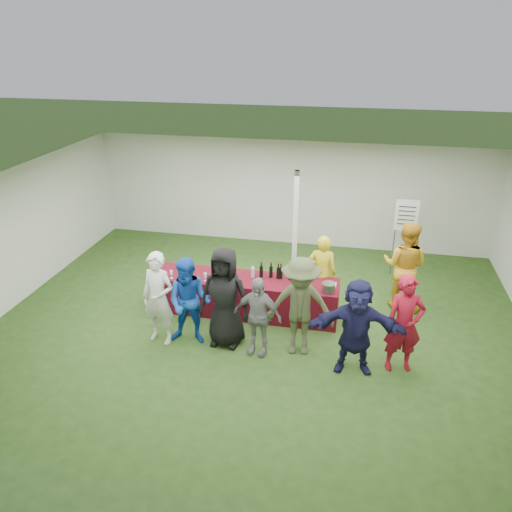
% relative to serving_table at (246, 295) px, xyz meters
% --- Properties ---
extents(ground, '(60.00, 60.00, 0.00)m').
position_rel_serving_table_xyz_m(ground, '(0.31, -0.27, -0.38)').
color(ground, '#284719').
rests_on(ground, ground).
extents(tent, '(10.00, 10.00, 10.00)m').
position_rel_serving_table_xyz_m(tent, '(0.81, 0.93, 0.98)').
color(tent, white).
rests_on(tent, ground).
extents(serving_table, '(3.60, 0.80, 0.75)m').
position_rel_serving_table_xyz_m(serving_table, '(0.00, 0.00, 0.00)').
color(serving_table, '#550C18').
rests_on(serving_table, ground).
extents(wine_bottles, '(0.79, 0.11, 0.32)m').
position_rel_serving_table_xyz_m(wine_bottles, '(0.64, 0.14, 0.50)').
color(wine_bottles, black).
rests_on(wine_bottles, serving_table).
extents(wine_glasses, '(2.73, 0.15, 0.16)m').
position_rel_serving_table_xyz_m(wine_glasses, '(-0.43, -0.26, 0.49)').
color(wine_glasses, silver).
rests_on(wine_glasses, serving_table).
extents(water_bottle, '(0.07, 0.07, 0.23)m').
position_rel_serving_table_xyz_m(water_bottle, '(0.12, 0.08, 0.48)').
color(water_bottle, silver).
rests_on(water_bottle, serving_table).
extents(bar_towel, '(0.25, 0.18, 0.03)m').
position_rel_serving_table_xyz_m(bar_towel, '(1.61, 0.05, 0.39)').
color(bar_towel, white).
rests_on(bar_towel, serving_table).
extents(dump_bucket, '(0.25, 0.25, 0.18)m').
position_rel_serving_table_xyz_m(dump_bucket, '(1.60, -0.22, 0.46)').
color(dump_bucket, slate).
rests_on(dump_bucket, serving_table).
extents(wine_list_sign, '(0.50, 0.03, 1.80)m').
position_rel_serving_table_xyz_m(wine_list_sign, '(3.08, 2.35, 0.94)').
color(wine_list_sign, slate).
rests_on(wine_list_sign, ground).
extents(staff_pourer, '(0.59, 0.40, 1.58)m').
position_rel_serving_table_xyz_m(staff_pourer, '(1.43, 0.47, 0.42)').
color(staff_pourer, gold).
rests_on(staff_pourer, ground).
extents(staff_back, '(1.06, 0.93, 1.83)m').
position_rel_serving_table_xyz_m(staff_back, '(3.01, 0.87, 0.54)').
color(staff_back, gold).
rests_on(staff_back, ground).
extents(customer_0, '(0.70, 0.53, 1.72)m').
position_rel_serving_table_xyz_m(customer_0, '(-1.28, -1.27, 0.49)').
color(customer_0, silver).
rests_on(customer_0, ground).
extents(customer_1, '(0.82, 0.66, 1.63)m').
position_rel_serving_table_xyz_m(customer_1, '(-0.74, -1.19, 0.44)').
color(customer_1, '#1549B4').
rests_on(customer_1, ground).
extents(customer_2, '(0.94, 0.65, 1.84)m').
position_rel_serving_table_xyz_m(customer_2, '(-0.12, -1.10, 0.55)').
color(customer_2, black).
rests_on(customer_2, ground).
extents(customer_3, '(0.89, 0.47, 1.45)m').
position_rel_serving_table_xyz_m(customer_3, '(0.49, -1.27, 0.35)').
color(customer_3, gray).
rests_on(customer_3, ground).
extents(customer_4, '(1.22, 0.77, 1.80)m').
position_rel_serving_table_xyz_m(customer_4, '(1.19, -1.12, 0.52)').
color(customer_4, '#42492B').
rests_on(customer_4, ground).
extents(customer_5, '(1.57, 0.60, 1.65)m').
position_rel_serving_table_xyz_m(customer_5, '(2.14, -1.43, 0.45)').
color(customer_5, '#181941').
rests_on(customer_5, ground).
extents(customer_6, '(0.70, 0.54, 1.70)m').
position_rel_serving_table_xyz_m(customer_6, '(2.89, -1.24, 0.48)').
color(customer_6, maroon).
rests_on(customer_6, ground).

